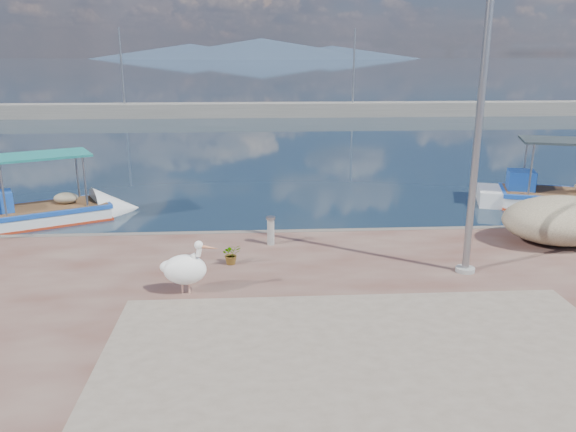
# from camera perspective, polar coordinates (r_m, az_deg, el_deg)

# --- Properties ---
(ground) EXTENTS (1400.00, 1400.00, 0.00)m
(ground) POSITION_cam_1_polar(r_m,az_deg,el_deg) (11.61, 1.18, -11.45)
(ground) COLOR #162635
(ground) RESTS_ON ground
(quay_patch) EXTENTS (9.00, 7.00, 0.01)m
(quay_patch) POSITION_cam_1_polar(r_m,az_deg,el_deg) (8.93, 9.55, -17.17)
(quay_patch) COLOR gray
(quay_patch) RESTS_ON quay
(breakwater) EXTENTS (120.00, 2.20, 7.50)m
(breakwater) POSITION_cam_1_polar(r_m,az_deg,el_deg) (50.48, -2.58, 10.73)
(breakwater) COLOR gray
(breakwater) RESTS_ON ground
(mountains) EXTENTS (370.00, 280.00, 22.00)m
(mountains) POSITION_cam_1_polar(r_m,az_deg,el_deg) (660.28, -3.20, 16.51)
(mountains) COLOR #28384C
(mountains) RESTS_ON ground
(boat_left) EXTENTS (5.72, 4.06, 2.64)m
(boat_left) POSITION_cam_1_polar(r_m,az_deg,el_deg) (20.26, -23.48, 0.00)
(boat_left) COLOR white
(boat_left) RESTS_ON ground
(boat_right) EXTENTS (6.29, 3.69, 2.87)m
(boat_right) POSITION_cam_1_polar(r_m,az_deg,el_deg) (22.65, 25.97, 1.35)
(boat_right) COLOR white
(boat_right) RESTS_ON ground
(pelican) EXTENTS (1.24, 0.72, 1.18)m
(pelican) POSITION_cam_1_polar(r_m,az_deg,el_deg) (11.97, -10.35, -5.28)
(pelican) COLOR tan
(pelican) RESTS_ON quay
(lamp_post) EXTENTS (0.44, 0.96, 7.00)m
(lamp_post) POSITION_cam_1_polar(r_m,az_deg,el_deg) (12.99, 18.72, 8.33)
(lamp_post) COLOR gray
(lamp_post) RESTS_ON quay
(bollard_near) EXTENTS (0.25, 0.25, 0.76)m
(bollard_near) POSITION_cam_1_polar(r_m,az_deg,el_deg) (14.82, -1.77, -1.38)
(bollard_near) COLOR gray
(bollard_near) RESTS_ON quay
(potted_plant) EXTENTS (0.54, 0.50, 0.50)m
(potted_plant) POSITION_cam_1_polar(r_m,az_deg,el_deg) (13.57, -5.77, -3.87)
(potted_plant) COLOR #33722D
(potted_plant) RESTS_ON quay
(net_pile_c) EXTENTS (3.19, 2.28, 1.25)m
(net_pile_c) POSITION_cam_1_polar(r_m,az_deg,el_deg) (16.58, 26.13, -0.39)
(net_pile_c) COLOR #C3B491
(net_pile_c) RESTS_ON quay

